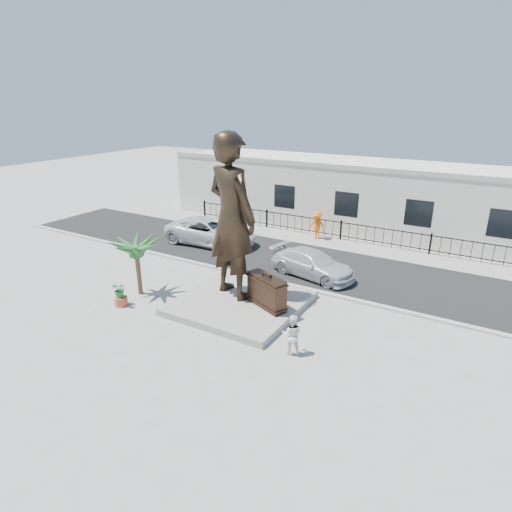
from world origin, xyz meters
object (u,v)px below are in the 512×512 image
(suitcase, at_px, (267,291))
(tourist, at_px, (292,335))
(statue, at_px, (232,217))
(car_white, at_px, (211,231))

(suitcase, distance_m, tourist, 3.25)
(statue, height_order, suitcase, statue)
(tourist, xyz_separation_m, car_white, (-9.83, 8.53, 0.05))
(tourist, distance_m, car_white, 13.01)
(suitcase, relative_size, tourist, 1.28)
(statue, height_order, car_white, statue)
(suitcase, bearing_deg, tourist, -21.37)
(suitcase, height_order, tourist, suitcase)
(statue, xyz_separation_m, car_white, (-5.60, 5.94, -3.08))
(suitcase, xyz_separation_m, car_white, (-7.52, 6.26, -0.17))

